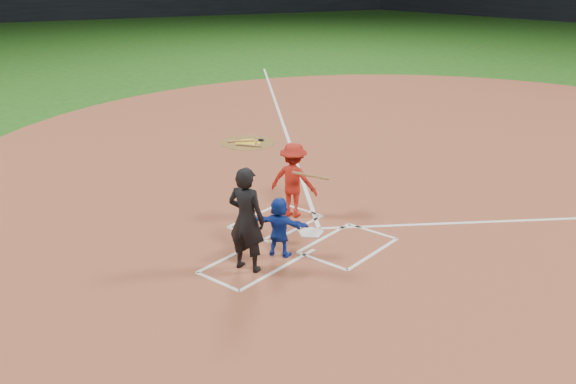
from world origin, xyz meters
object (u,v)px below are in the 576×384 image
Objects in this scene: on_deck_circle at (248,143)px; catcher at (279,227)px; home_plate at (311,233)px; umpire at (246,219)px; batter_at_plate at (293,180)px.

catcher is (5.88, -5.40, 0.61)m from on_deck_circle.
home_plate is 7.08m from on_deck_circle.
umpire is at bearing 63.83° from catcher.
batter_at_plate is (-1.07, 1.75, 0.25)m from catcher.
home_plate is 1.38m from catcher.
catcher is at bearing -42.56° from on_deck_circle.
on_deck_circle is at bearing -36.13° from home_plate.
umpire is 1.19× the size of batter_at_plate.
home_plate is at bearing -30.22° from batter_at_plate.
home_plate is at bearing -102.69° from catcher.
umpire is at bearing -69.26° from batter_at_plate.
umpire is 2.78m from batter_at_plate.
umpire reaches higher than on_deck_circle.
on_deck_circle is 1.39× the size of catcher.
umpire reaches higher than home_plate.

